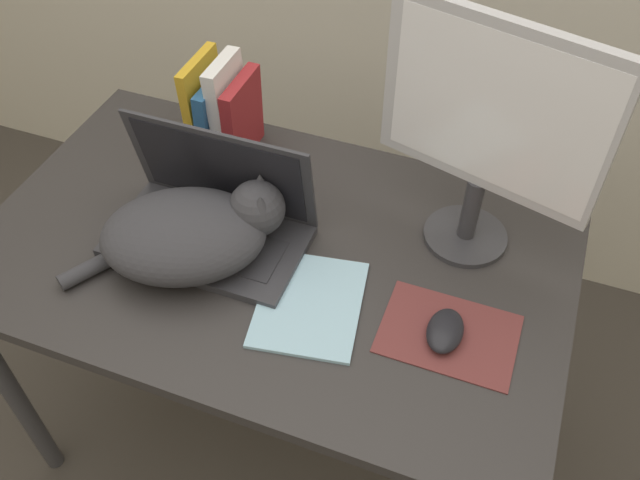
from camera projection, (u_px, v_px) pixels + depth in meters
desk at (275, 273)px, 1.44m from camera, size 1.20×0.74×0.75m
laptop at (212, 219)px, 1.37m from camera, size 0.39×0.22×0.24m
cat at (192, 232)px, 1.31m from camera, size 0.40×0.35×0.16m
external_monitor at (490, 128)px, 1.19m from camera, size 0.41×0.17×0.49m
mousepad at (449, 334)px, 1.23m from camera, size 0.24×0.17×0.00m
computer_mouse at (445, 331)px, 1.21m from camera, size 0.07×0.10×0.03m
book_row at (223, 111)px, 1.52m from camera, size 0.13×0.16×0.24m
notepad at (309, 304)px, 1.27m from camera, size 0.23×0.26×0.01m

